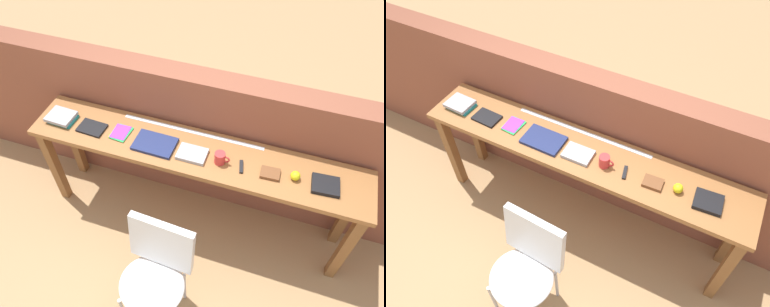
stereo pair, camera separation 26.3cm
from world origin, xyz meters
The scene contains 15 objects.
ground_plane centered at (0.00, 0.00, 0.00)m, with size 40.00×40.00×0.00m, color tan.
brick_wall_back centered at (0.00, 0.64, 0.64)m, with size 6.00×0.20×1.28m, color brown.
sideboard centered at (0.00, 0.30, 0.74)m, with size 2.50×0.44×0.88m.
chair_white_moulded centered at (-0.01, -0.49, 0.53)m, with size 0.46×0.47×0.89m.
book_stack_leftmost centered at (-1.06, 0.28, 0.90)m, with size 0.22×0.18×0.05m.
magazine_cycling centered at (-0.80, 0.26, 0.89)m, with size 0.20×0.14×0.02m, color black.
pamphlet_pile_colourful centered at (-0.57, 0.29, 0.89)m, with size 0.14×0.18×0.01m.
book_open_centre centered at (-0.29, 0.26, 0.89)m, with size 0.30×0.20×0.02m, color navy.
book_grey_hardcover centered at (0.00, 0.25, 0.89)m, with size 0.21×0.15×0.03m, color #9E9EA3.
mug centered at (0.20, 0.25, 0.92)m, with size 0.11×0.08×0.09m.
multitool_folded centered at (0.36, 0.25, 0.89)m, with size 0.02×0.11×0.02m, color black.
leather_journal_brown centered at (0.55, 0.26, 0.89)m, with size 0.13×0.10×0.02m, color brown.
sports_ball_small centered at (0.72, 0.27, 0.91)m, with size 0.07×0.07×0.07m, color yellow.
book_repair_rightmost centered at (0.92, 0.27, 0.89)m, with size 0.18×0.16×0.03m, color black.
ruler_metal_back_edge centered at (-0.07, 0.47, 0.88)m, with size 1.09×0.03×0.00m, color silver.
Camera 2 is at (0.79, -1.28, 2.89)m, focal length 35.00 mm.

